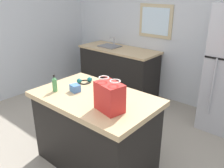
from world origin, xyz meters
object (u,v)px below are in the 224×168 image
shopping_bag (109,97)px  bottle (55,84)px  kitchen_island (96,130)px  small_box (75,88)px  ear_defenders (85,81)px

shopping_bag → bottle: size_ratio=1.62×
kitchen_island → bottle: bearing=-155.1°
kitchen_island → shopping_bag: size_ratio=4.23×
small_box → bottle: 0.24m
kitchen_island → small_box: size_ratio=12.79×
shopping_bag → bottle: 0.79m
bottle → ear_defenders: (0.06, 0.41, -0.07)m
shopping_bag → ear_defenders: bearing=154.2°
kitchen_island → small_box: (-0.25, -0.06, 0.49)m
kitchen_island → small_box: bearing=-167.4°
kitchen_island → shopping_bag: 0.70m
kitchen_island → bottle: size_ratio=6.87×
ear_defenders → small_box: bearing=-65.1°
kitchen_island → ear_defenders: (-0.38, 0.21, 0.47)m
ear_defenders → bottle: bearing=-98.6°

